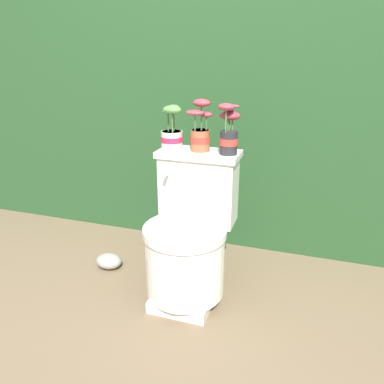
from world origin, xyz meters
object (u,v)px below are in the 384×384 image
potted_plant_midleft (200,132)px  garden_stone (109,261)px  potted_plant_middle (229,132)px  toilet (189,239)px  potted_plant_left (172,134)px

potted_plant_midleft → garden_stone: size_ratio=1.65×
potted_plant_middle → garden_stone: size_ratio=1.59×
potted_plant_middle → garden_stone: (-0.67, -0.06, -0.78)m
potted_plant_midleft → potted_plant_middle: size_ratio=1.04×
toilet → potted_plant_middle: size_ratio=2.98×
potted_plant_middle → toilet: bearing=-136.5°
toilet → garden_stone: toilet is taller
toilet → potted_plant_middle: 0.55m
potted_plant_left → garden_stone: bearing=-169.4°
potted_plant_left → potted_plant_midleft: size_ratio=0.88×
toilet → potted_plant_middle: (0.15, 0.14, 0.51)m
toilet → potted_plant_middle: potted_plant_middle is taller
potted_plant_midleft → potted_plant_middle: potted_plant_midleft is taller
toilet → potted_plant_left: potted_plant_left is taller
garden_stone → potted_plant_midleft: bearing=8.1°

